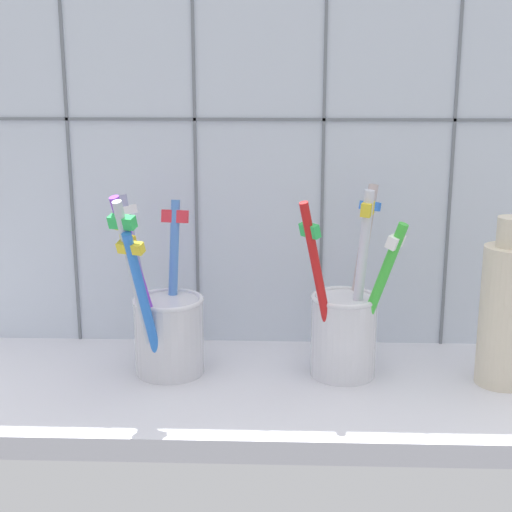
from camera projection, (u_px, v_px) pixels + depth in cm
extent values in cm
cube|color=silver|center=(255.00, 393.00, 69.21)|extent=(64.00, 22.00, 2.00)
cube|color=silver|center=(259.00, 147.00, 75.52)|extent=(64.00, 2.00, 45.00)
cube|color=slate|center=(68.00, 147.00, 75.12)|extent=(0.30, 0.20, 45.00)
cube|color=slate|center=(195.00, 148.00, 74.68)|extent=(0.30, 0.20, 45.00)
cube|color=slate|center=(323.00, 148.00, 74.23)|extent=(0.30, 0.20, 45.00)
cube|color=slate|center=(453.00, 149.00, 73.78)|extent=(0.30, 0.20, 45.00)
cube|color=slate|center=(259.00, 119.00, 73.76)|extent=(64.00, 0.20, 0.30)
cylinder|color=silver|center=(169.00, 336.00, 70.75)|extent=(6.54, 6.54, 7.20)
torus|color=silver|center=(168.00, 300.00, 69.87)|extent=(6.71, 6.71, 0.50)
cylinder|color=purple|center=(143.00, 290.00, 66.41)|extent=(4.60, 5.53, 17.71)
cube|color=yellow|center=(123.00, 225.00, 63.50)|extent=(2.01, 1.85, 0.98)
cylinder|color=blue|center=(146.00, 309.00, 65.77)|extent=(2.94, 5.75, 14.88)
cube|color=yellow|center=(131.00, 248.00, 62.55)|extent=(2.56, 1.85, 1.13)
cylinder|color=#4E84D4|center=(173.00, 283.00, 71.45)|extent=(1.51, 3.70, 15.87)
cube|color=#E5333F|center=(175.00, 216.00, 70.87)|extent=(2.65, 1.25, 1.28)
cylinder|color=#9193BC|center=(141.00, 281.00, 70.96)|extent=(4.14, 2.74, 16.51)
cube|color=white|center=(126.00, 210.00, 70.01)|extent=(1.90, 2.42, 0.96)
cylinder|color=#881CF3|center=(141.00, 299.00, 68.19)|extent=(3.40, 2.92, 14.87)
cube|color=yellow|center=(129.00, 240.00, 66.21)|extent=(1.90, 2.12, 1.09)
cylinder|color=silver|center=(138.00, 293.00, 65.61)|extent=(3.01, 6.15, 17.54)
cube|color=green|center=(122.00, 222.00, 62.10)|extent=(2.59, 1.88, 1.26)
cylinder|color=silver|center=(343.00, 336.00, 70.13)|extent=(6.11, 6.11, 7.62)
torus|color=silver|center=(345.00, 297.00, 69.19)|extent=(6.31, 6.31, 0.50)
cylinder|color=red|center=(321.00, 292.00, 66.74)|extent=(4.60, 4.09, 17.05)
cube|color=green|center=(310.00, 230.00, 64.39)|extent=(2.01, 2.13, 1.29)
cylinder|color=#BBA9A9|center=(359.00, 276.00, 71.49)|extent=(4.00, 5.82, 17.30)
cube|color=blue|center=(370.00, 206.00, 71.46)|extent=(2.13, 1.74, 0.95)
cylinder|color=silver|center=(360.00, 284.00, 68.10)|extent=(2.29, 1.51, 17.49)
cube|color=yellow|center=(367.00, 209.00, 66.21)|extent=(1.50, 2.16, 1.24)
cylinder|color=green|center=(373.00, 301.00, 67.42)|extent=(5.56, 3.80, 15.14)
cube|color=white|center=(396.00, 242.00, 65.02)|extent=(2.10, 2.41, 1.32)
cylinder|color=beige|center=(506.00, 316.00, 67.55)|extent=(4.77, 4.77, 12.95)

